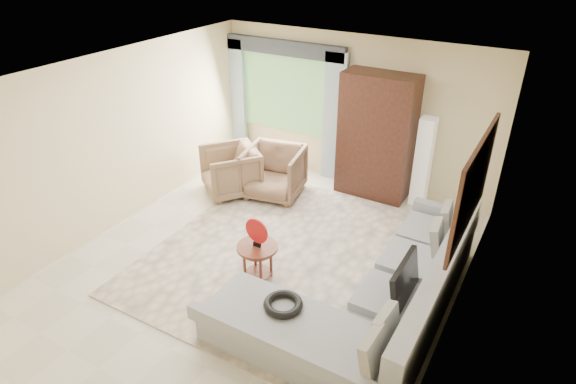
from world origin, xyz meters
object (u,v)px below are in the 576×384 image
Objects in this scene: sectional_sofa at (379,301)px; coffee_table at (258,262)px; armchair_left at (231,171)px; armoire at (376,137)px; tv_screen at (405,281)px; potted_plant at (244,149)px; floor_lamp at (423,162)px; armchair_right at (274,172)px.

coffee_table is (-1.63, -0.08, -0.00)m from sectional_sofa.
armoire is at bearing 67.94° from armchair_left.
tv_screen is 5.06m from potted_plant.
floor_lamp is (-0.43, 2.96, 0.47)m from sectional_sofa.
floor_lamp is (2.22, 0.99, 0.32)m from armchair_right.
armchair_left is at bearing -65.32° from potted_plant.
floor_lamp is (0.80, 0.06, -0.30)m from armoire.
tv_screen reaches higher than armchair_right.
sectional_sofa reaches higher than armchair_left.
sectional_sofa is 3.31m from armchair_right.
sectional_sofa reaches higher than coffee_table.
sectional_sofa is 3.74m from armchair_left.
armchair_left is (-3.35, 1.67, 0.13)m from sectional_sofa.
coffee_table is 3.30m from floor_lamp.
armchair_right is at bearing -155.93° from floor_lamp.
sectional_sofa reaches higher than potted_plant.
coffee_table is 2.46m from armchair_left.
armoire is at bearing 21.77° from armchair_right.
sectional_sofa is 2.31× the size of floor_lamp.
potted_plant is at bearing 127.68° from coffee_table.
floor_lamp is at bearing 103.16° from tv_screen.
potted_plant is (-0.54, 1.17, -0.15)m from armchair_left.
potted_plant is 0.35× the size of floor_lamp.
armchair_right is at bearing 145.61° from tv_screen.
tv_screen is 3.31m from armoire.
armoire is at bearing 117.08° from tv_screen.
armoire is (2.11, 1.23, 0.64)m from armchair_left.
tv_screen is at bearing 12.47° from armchair_left.
armoire reaches higher than armchair_right.
potted_plant is at bearing 133.13° from armchair_right.
coffee_table is (-1.90, -0.05, -0.44)m from tv_screen.
tv_screen reaches higher than coffee_table.
sectional_sofa is 3.63× the size of armchair_right.
potted_plant is (-3.88, 2.83, -0.02)m from sectional_sofa.
armchair_right is at bearing 143.52° from sectional_sofa.
tv_screen reaches higher than armchair_left.
sectional_sofa is at bearing -47.96° from armchair_right.
armchair_left is 0.61× the size of floor_lamp.
armchair_left is at bearing 154.74° from tv_screen.
armoire reaches higher than coffee_table.
floor_lamp is (-0.70, 2.99, 0.03)m from tv_screen.
armchair_left is 0.75m from armchair_right.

